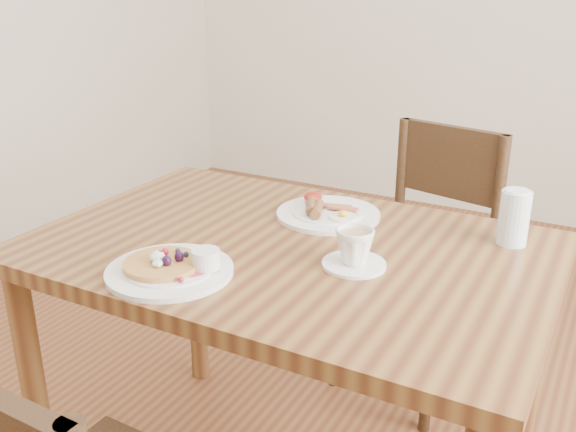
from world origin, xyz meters
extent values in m
cube|color=brown|center=(0.00, 0.00, 0.73)|extent=(1.20, 0.80, 0.04)
cylinder|color=brown|center=(-0.54, -0.34, 0.35)|extent=(0.06, 0.06, 0.71)
cylinder|color=brown|center=(0.54, 0.34, 0.35)|extent=(0.06, 0.06, 0.71)
cylinder|color=brown|center=(-0.54, 0.34, 0.35)|extent=(0.06, 0.06, 0.71)
cube|color=#3D2916|center=(0.12, 0.65, 0.45)|extent=(0.51, 0.51, 0.04)
cylinder|color=#3D2916|center=(-0.10, 0.52, 0.21)|extent=(0.04, 0.04, 0.43)
cylinder|color=#3D2916|center=(0.25, 0.43, 0.21)|extent=(0.04, 0.04, 0.43)
cylinder|color=#3D2916|center=(-0.02, 0.87, 0.21)|extent=(0.04, 0.04, 0.43)
cylinder|color=#3D2916|center=(0.33, 0.79, 0.21)|extent=(0.04, 0.04, 0.43)
cylinder|color=#3D2916|center=(0.33, 0.79, 0.67)|extent=(0.04, 0.04, 0.43)
cylinder|color=#3D2916|center=(-0.02, 0.87, 0.67)|extent=(0.04, 0.04, 0.43)
cube|color=#3D2916|center=(0.16, 0.84, 0.76)|extent=(0.38, 0.12, 0.24)
cylinder|color=white|center=(-0.14, -0.26, 0.76)|extent=(0.27, 0.27, 0.01)
cylinder|color=white|center=(-0.14, -0.26, 0.76)|extent=(0.19, 0.19, 0.01)
cylinder|color=#B22D59|center=(-0.09, -0.25, 0.77)|extent=(0.07, 0.07, 0.00)
cylinder|color=#C68C47|center=(-0.16, -0.27, 0.77)|extent=(0.16, 0.16, 0.01)
ellipsoid|color=white|center=(-0.16, -0.27, 0.79)|extent=(0.03, 0.03, 0.02)
ellipsoid|color=white|center=(-0.15, -0.30, 0.79)|extent=(0.02, 0.02, 0.01)
cylinder|color=white|center=(-0.07, -0.23, 0.79)|extent=(0.06, 0.06, 0.04)
cylinder|color=#591E07|center=(-0.07, -0.23, 0.80)|extent=(0.05, 0.05, 0.00)
sphere|color=black|center=(-0.13, -0.25, 0.79)|extent=(0.02, 0.02, 0.02)
sphere|color=#1E234C|center=(-0.13, -0.23, 0.78)|extent=(0.01, 0.01, 0.01)
sphere|color=#1E234C|center=(-0.16, -0.21, 0.78)|extent=(0.01, 0.01, 0.01)
sphere|color=#B21938|center=(-0.17, -0.24, 0.79)|extent=(0.02, 0.02, 0.02)
sphere|color=black|center=(-0.17, -0.26, 0.79)|extent=(0.02, 0.02, 0.02)
sphere|color=#1E234C|center=(-0.16, -0.29, 0.78)|extent=(0.01, 0.01, 0.01)
sphere|color=black|center=(-0.14, -0.27, 0.79)|extent=(0.02, 0.02, 0.02)
sphere|color=#1E234C|center=(-0.08, -0.31, 0.77)|extent=(0.01, 0.01, 0.01)
sphere|color=#B21938|center=(-0.06, -0.27, 0.77)|extent=(0.01, 0.01, 0.01)
cylinder|color=white|center=(0.01, 0.21, 0.76)|extent=(0.27, 0.27, 0.01)
cylinder|color=white|center=(0.01, 0.21, 0.76)|extent=(0.19, 0.19, 0.01)
cylinder|color=brown|center=(-0.03, 0.19, 0.78)|extent=(0.06, 0.10, 0.03)
cylinder|color=brown|center=(-0.01, 0.17, 0.78)|extent=(0.06, 0.10, 0.03)
cube|color=maroon|center=(0.02, 0.24, 0.77)|extent=(0.08, 0.04, 0.01)
cube|color=maroon|center=(0.04, 0.22, 0.77)|extent=(0.08, 0.03, 0.01)
cylinder|color=white|center=(0.06, 0.18, 0.77)|extent=(0.07, 0.07, 0.00)
ellipsoid|color=yellow|center=(0.06, 0.18, 0.78)|extent=(0.03, 0.03, 0.01)
ellipsoid|color=#A5190F|center=(-0.06, 0.25, 0.78)|extent=(0.05, 0.05, 0.03)
cylinder|color=white|center=(0.18, -0.04, 0.75)|extent=(0.14, 0.14, 0.01)
imported|color=white|center=(0.18, -0.04, 0.80)|extent=(0.11, 0.11, 0.08)
cylinder|color=tan|center=(0.18, -0.04, 0.82)|extent=(0.07, 0.07, 0.00)
cylinder|color=silver|center=(0.46, 0.25, 0.81)|extent=(0.07, 0.07, 0.13)
camera|label=1|loc=(0.66, -1.22, 1.35)|focal=40.00mm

